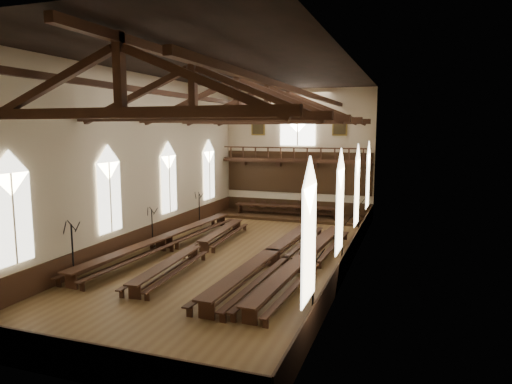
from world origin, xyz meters
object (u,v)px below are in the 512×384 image
dais (287,217)px  high_table (287,207)px  refectory_row_c (273,254)px  refectory_row_d (305,259)px  refectory_row_b (198,247)px  candelabrum_left_near (73,263)px  candelabrum_right_far (358,223)px  candelabrum_right_near (313,296)px  candelabrum_left_mid (152,235)px  candelabrum_left_far (199,216)px  candelabrum_right_mid (342,250)px  refectory_row_a (165,240)px

dais → high_table: size_ratio=1.38×
refectory_row_c → dais: bearing=102.3°
refectory_row_d → refectory_row_b: bearing=175.2°
refectory_row_c → candelabrum_left_near: (-7.78, -5.40, 0.26)m
refectory_row_b → candelabrum_right_far: (7.67, 7.95, 0.26)m
refectory_row_c → dais: (-2.66, 12.27, -0.50)m
candelabrum_right_near → candelabrum_right_far: size_ratio=1.05×
candelabrum_left_mid → candelabrum_left_far: bearing=90.0°
candelabrum_left_near → high_table: bearing=73.8°
candelabrum_left_mid → candelabrum_right_mid: size_ratio=0.92×
refectory_row_d → candelabrum_left_mid: 9.62m
refectory_row_a → dais: 12.12m
dais → candelabrum_left_mid: size_ratio=4.84×
refectory_row_a → refectory_row_b: (2.42, -0.57, -0.08)m
refectory_row_a → candelabrum_right_mid: (10.09, 0.40, 0.19)m
refectory_row_a → candelabrum_left_near: (-1.01, -6.27, 0.27)m
candelabrum_left_near → candelabrum_right_mid: candelabrum_left_near is taller
refectory_row_a → candelabrum_right_near: (10.09, -6.62, 0.23)m
dais → candelabrum_right_far: 7.23m
candelabrum_left_near → candelabrum_left_mid: 6.60m
refectory_row_a → candelabrum_right_far: candelabrum_right_far is taller
refectory_row_b → refectory_row_c: 4.37m
refectory_row_c → high_table: bearing=102.3°
candelabrum_left_far → candelabrum_right_mid: size_ratio=0.95×
refectory_row_b → candelabrum_left_mid: size_ratio=5.93×
refectory_row_a → candelabrum_left_mid: (-1.01, 0.33, 0.13)m
refectory_row_b → dais: bearing=82.0°
refectory_row_d → candelabrum_right_mid: size_ratio=5.65×
refectory_row_c → candelabrum_right_far: bearing=68.1°
candelabrum_left_far → candelabrum_right_near: (11.10, -13.14, 0.07)m
refectory_row_d → candelabrum_left_mid: candelabrum_left_mid is taller
candelabrum_left_near → candelabrum_right_near: size_ratio=1.06×
refectory_row_a → refectory_row_d: bearing=-7.3°
refectory_row_d → candelabrum_left_far: bearing=141.3°
candelabrum_left_mid → candelabrum_right_near: size_ratio=0.88×
high_table → candelabrum_left_mid: candelabrum_left_mid is taller
candelabrum_right_near → refectory_row_b: bearing=141.7°
refectory_row_d → candelabrum_right_mid: bearing=43.1°
refectory_row_b → candelabrum_right_far: 11.05m
refectory_row_d → candelabrum_right_mid: candelabrum_right_mid is taller
refectory_row_a → candelabrum_right_near: size_ratio=5.61×
refectory_row_a → refectory_row_d: refectory_row_a is taller
high_table → candelabrum_right_near: 18.98m
dais → candelabrum_left_mid: 12.21m
refectory_row_a → refectory_row_b: refectory_row_a is taller
refectory_row_c → candelabrum_left_mid: candelabrum_left_mid is taller
candelabrum_left_near → candelabrum_left_far: 12.80m
refectory_row_d → candelabrum_left_near: candelabrum_left_near is taller
refectory_row_d → candelabrum_left_near: bearing=-151.4°
candelabrum_right_near → candelabrum_left_near: bearing=178.2°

